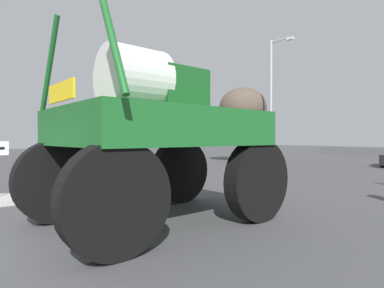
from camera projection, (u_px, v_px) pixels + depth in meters
The scene contains 6 objects.
ground_plane at pixel (382, 177), 16.14m from camera, with size 120.00×120.00×0.00m, color #424244.
median_island at pixel (88, 191), 11.49m from camera, with size 1.60×7.29×0.15m, color #B2AFA8.
oversize_sprayer at pixel (156, 134), 7.45m from camera, with size 4.35×5.73×4.79m.
traffic_signal_near_left at pixel (184, 123), 15.68m from camera, with size 0.24×0.54×3.74m.
streetlight_far_left at pixel (272, 97), 22.70m from camera, with size 1.90×0.24×9.00m.
bare_tree_left at pixel (243, 108), 25.66m from camera, with size 3.80×3.80×6.08m.
Camera 1 is at (6.52, 0.36, 1.98)m, focal length 29.65 mm.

